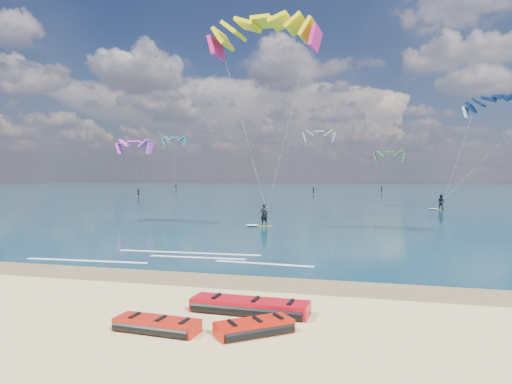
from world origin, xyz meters
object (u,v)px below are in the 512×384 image
packed_kite_left (250,313)px  packed_kite_mid (157,331)px  kitesurfer_main (264,117)px  packed_kite_right (254,334)px  kitesurfer_far (473,144)px

packed_kite_left → packed_kite_mid: packed_kite_left is taller
packed_kite_left → packed_kite_mid: (-1.83, -2.03, 0.00)m
kitesurfer_main → packed_kite_mid: bearing=-96.1°
packed_kite_right → kitesurfer_main: (-4.52, 20.15, 7.94)m
packed_kite_left → kitesurfer_main: bearing=104.3°
packed_kite_right → kitesurfer_far: bearing=34.0°
packed_kite_right → kitesurfer_far: kitesurfer_far is taller
kitesurfer_far → packed_kite_mid: bearing=-125.2°
packed_kite_right → packed_kite_mid: bearing=151.2°
packed_kite_mid → packed_kite_right: 2.41m
kitesurfer_far → kitesurfer_main: bearing=-143.0°
packed_kite_right → kitesurfer_main: size_ratio=0.14×
packed_kite_left → packed_kite_right: packed_kite_left is taller
packed_kite_mid → packed_kite_right: packed_kite_right is taller
kitesurfer_main → kitesurfer_far: 29.36m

